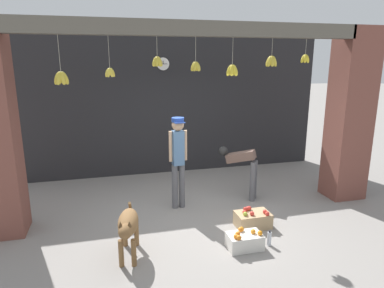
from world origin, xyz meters
name	(u,v)px	position (x,y,z in m)	size (l,w,h in m)	color
ground_plane	(198,219)	(0.00, 0.00, 0.00)	(60.00, 60.00, 0.00)	gray
shop_back_wall	(168,105)	(0.00, 2.74, 1.67)	(7.63, 0.12, 3.33)	#232326
shop_pillar_right	(350,116)	(3.17, 0.30, 1.67)	(0.70, 0.60, 3.33)	brown
storefront_awning	(196,32)	(0.00, 0.12, 3.16)	(5.73, 0.26, 0.97)	#5B564C
dog	(128,225)	(-1.26, -0.92, 0.50)	(0.39, 1.02, 0.73)	brown
shopkeeper	(178,155)	(-0.22, 0.56, 1.03)	(0.34, 0.29, 1.73)	#56565B
worker_stooping	(243,165)	(1.12, 0.68, 0.69)	(0.71, 0.59, 1.04)	#56565B
fruit_crate_oranges	(244,241)	(0.42, -1.11, 0.12)	(0.51, 0.32, 0.30)	silver
fruit_crate_apples	(253,219)	(0.82, -0.51, 0.13)	(0.57, 0.37, 0.32)	tan
water_bottle	(269,238)	(0.81, -1.13, 0.11)	(0.06, 0.06, 0.24)	silver
wall_clock	(163,64)	(-0.11, 2.67, 2.64)	(0.31, 0.03, 0.31)	black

